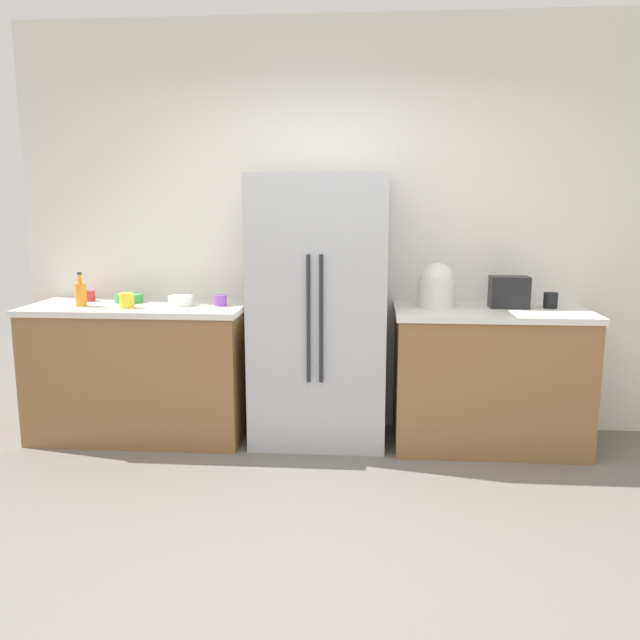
# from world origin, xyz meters

# --- Properties ---
(ground_plane) EXTENTS (9.47, 9.47, 0.00)m
(ground_plane) POSITION_xyz_m (0.00, 0.00, 0.00)
(ground_plane) COLOR slate
(kitchen_back_panel) EXTENTS (4.66, 0.10, 2.87)m
(kitchen_back_panel) POSITION_xyz_m (0.00, 1.92, 1.43)
(kitchen_back_panel) COLOR silver
(kitchen_back_panel) RESTS_ON ground_plane
(counter_left) EXTENTS (1.48, 0.68, 0.93)m
(counter_left) POSITION_xyz_m (-1.40, 1.53, 0.47)
(counter_left) COLOR olive
(counter_left) RESTS_ON ground_plane
(counter_right) EXTENTS (1.27, 0.68, 0.93)m
(counter_right) POSITION_xyz_m (0.98, 1.53, 0.47)
(counter_right) COLOR olive
(counter_right) RESTS_ON ground_plane
(refrigerator) EXTENTS (0.90, 0.63, 1.80)m
(refrigerator) POSITION_xyz_m (-0.16, 1.54, 0.90)
(refrigerator) COLOR #B2B5BA
(refrigerator) RESTS_ON ground_plane
(toaster) EXTENTS (0.25, 0.15, 0.21)m
(toaster) POSITION_xyz_m (1.10, 1.61, 1.03)
(toaster) COLOR black
(toaster) RESTS_ON counter_right
(rice_cooker) EXTENTS (0.25, 0.25, 0.30)m
(rice_cooker) POSITION_xyz_m (0.63, 1.59, 1.07)
(rice_cooker) COLOR silver
(rice_cooker) RESTS_ON counter_right
(bottle_a) EXTENTS (0.08, 0.08, 0.23)m
(bottle_a) POSITION_xyz_m (-1.76, 1.44, 1.01)
(bottle_a) COLOR orange
(bottle_a) RESTS_ON counter_left
(cup_a) EXTENTS (0.08, 0.08, 0.07)m
(cup_a) POSITION_xyz_m (-0.83, 1.53, 0.97)
(cup_a) COLOR purple
(cup_a) RESTS_ON counter_left
(cup_b) EXTENTS (0.08, 0.08, 0.07)m
(cup_b) POSITION_xyz_m (-1.81, 1.68, 0.97)
(cup_b) COLOR red
(cup_b) RESTS_ON counter_left
(cup_c) EXTENTS (0.10, 0.10, 0.10)m
(cup_c) POSITION_xyz_m (-1.42, 1.39, 0.98)
(cup_c) COLOR yellow
(cup_c) RESTS_ON counter_left
(cup_d) EXTENTS (0.09, 0.09, 0.10)m
(cup_d) POSITION_xyz_m (1.38, 1.61, 0.98)
(cup_d) COLOR black
(cup_d) RESTS_ON counter_right
(bowl_a) EXTENTS (0.16, 0.16, 0.07)m
(bowl_a) POSITION_xyz_m (-1.10, 1.52, 0.96)
(bowl_a) COLOR white
(bowl_a) RESTS_ON counter_left
(bowl_b) EXTENTS (0.19, 0.19, 0.06)m
(bowl_b) POSITION_xyz_m (-1.50, 1.63, 0.96)
(bowl_b) COLOR green
(bowl_b) RESTS_ON counter_left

